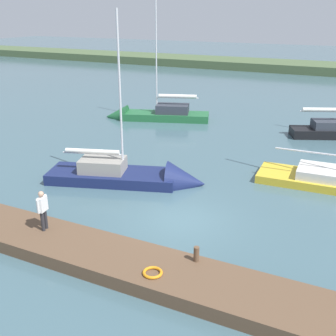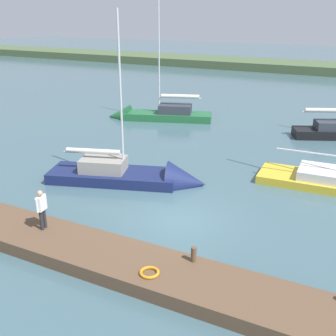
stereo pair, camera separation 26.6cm
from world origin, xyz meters
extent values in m
plane|color=#42606B|center=(0.00, 0.00, 0.00)|extent=(200.00, 200.00, 0.00)
cube|color=#4C603D|center=(0.00, -49.82, 0.00)|extent=(180.00, 8.00, 2.40)
cube|color=brown|center=(0.00, 4.09, 0.25)|extent=(20.22, 2.37, 0.50)
cylinder|color=brown|center=(-2.02, 3.26, 0.77)|extent=(0.19, 0.19, 0.54)
torus|color=orange|center=(-1.03, 4.56, 0.55)|extent=(0.66, 0.66, 0.10)
cube|color=gold|center=(-5.30, -6.75, 0.03)|extent=(7.22, 2.66, 0.78)
cube|color=silver|center=(-4.74, -6.72, 0.66)|extent=(2.15, 2.07, 0.48)
cylinder|color=silver|center=(-4.12, -6.70, 1.68)|extent=(3.31, 0.22, 0.09)
cube|color=#236638|center=(8.34, -15.33, 0.11)|extent=(7.40, 4.18, 0.94)
cone|color=#236638|center=(12.20, -14.04, 0.11)|extent=(2.35, 2.47, 2.00)
cube|color=#333842|center=(7.75, -15.53, 0.93)|extent=(2.97, 2.33, 0.70)
cylinder|color=silver|center=(8.98, -15.12, 5.25)|extent=(0.11, 0.11, 9.33)
cylinder|color=silver|center=(7.37, -15.66, 1.84)|extent=(3.25, 1.17, 0.09)
cylinder|color=silver|center=(7.37, -15.66, 1.96)|extent=(3.00, 1.28, 0.32)
cube|color=navy|center=(5.06, -2.42, 0.12)|extent=(7.05, 4.16, 0.85)
cone|color=navy|center=(1.35, -3.62, 0.12)|extent=(2.57, 2.71, 2.21)
cube|color=gray|center=(5.52, -2.27, 0.89)|extent=(2.65, 2.15, 0.70)
cylinder|color=silver|center=(4.49, -2.60, 4.56)|extent=(0.11, 0.11, 8.03)
cylinder|color=silver|center=(6.01, -2.11, 1.50)|extent=(3.07, 1.07, 0.09)
cylinder|color=silver|center=(6.01, -2.11, 1.62)|extent=(2.81, 1.11, 0.24)
cube|color=#333842|center=(-4.24, -15.98, 0.91)|extent=(2.57, 2.19, 0.58)
cylinder|color=silver|center=(-3.82, -15.80, 1.84)|extent=(3.06, 1.39, 0.09)
cylinder|color=silver|center=(-3.82, -15.80, 1.96)|extent=(2.84, 1.44, 0.29)
cylinder|color=#28282D|center=(4.10, 3.72, 0.90)|extent=(0.14, 0.14, 0.80)
cylinder|color=#28282D|center=(4.07, 3.91, 0.90)|extent=(0.14, 0.14, 0.80)
cube|color=white|center=(4.09, 3.82, 1.59)|extent=(0.28, 0.46, 0.57)
sphere|color=tan|center=(4.09, 3.82, 2.01)|extent=(0.22, 0.22, 0.22)
cylinder|color=white|center=(4.13, 3.55, 1.60)|extent=(0.09, 0.09, 0.54)
cylinder|color=white|center=(4.05, 4.08, 1.60)|extent=(0.09, 0.09, 0.54)
camera|label=1|loc=(-6.38, 14.45, 8.49)|focal=44.18mm
camera|label=2|loc=(-6.62, 14.33, 8.49)|focal=44.18mm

